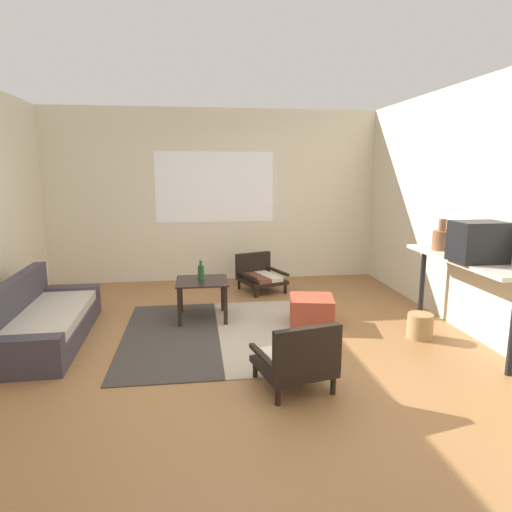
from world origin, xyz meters
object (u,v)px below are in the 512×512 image
(coffee_table, at_px, (202,288))
(glass_bottle, at_px, (201,272))
(console_shelf, at_px, (463,268))
(wicker_basket, at_px, (420,326))
(ottoman_orange, at_px, (311,310))
(armchair_by_window, at_px, (259,274))
(couch, at_px, (41,322))
(clay_vase, at_px, (441,239))
(crt_television, at_px, (478,242))
(armchair_striped_foreground, at_px, (297,359))

(coffee_table, distance_m, glass_bottle, 0.19)
(console_shelf, xyz_separation_m, wicker_basket, (-0.34, 0.16, -0.66))
(ottoman_orange, distance_m, wicker_basket, 1.19)
(console_shelf, bearing_deg, armchair_by_window, 127.41)
(couch, height_order, clay_vase, clay_vase)
(coffee_table, xyz_separation_m, crt_television, (2.62, -1.29, 0.71))
(glass_bottle, bearing_deg, console_shelf, -22.32)
(couch, distance_m, wicker_basket, 3.99)
(armchair_striped_foreground, height_order, glass_bottle, glass_bottle)
(armchair_striped_foreground, xyz_separation_m, console_shelf, (1.89, 0.81, 0.52))
(armchair_striped_foreground, bearing_deg, crt_television, 17.81)
(armchair_striped_foreground, bearing_deg, ottoman_orange, 71.37)
(armchair_striped_foreground, xyz_separation_m, wicker_basket, (1.56, 0.97, -0.13))
(couch, bearing_deg, ottoman_orange, 2.68)
(coffee_table, height_order, crt_television, crt_television)
(armchair_striped_foreground, bearing_deg, couch, 149.66)
(coffee_table, bearing_deg, armchair_striped_foreground, -69.04)
(glass_bottle, bearing_deg, coffee_table, 42.76)
(coffee_table, xyz_separation_m, console_shelf, (2.62, -1.09, 0.41))
(coffee_table, relative_size, console_shelf, 0.36)
(couch, bearing_deg, coffee_table, 16.21)
(armchair_striped_foreground, xyz_separation_m, crt_television, (1.89, 0.61, 0.82))
(console_shelf, bearing_deg, clay_vase, 90.00)
(console_shelf, bearing_deg, armchair_striped_foreground, -156.85)
(couch, bearing_deg, glass_bottle, 16.03)
(armchair_by_window, height_order, console_shelf, console_shelf)
(crt_television, relative_size, clay_vase, 1.35)
(console_shelf, relative_size, crt_television, 3.64)
(armchair_striped_foreground, xyz_separation_m, clay_vase, (1.89, 1.26, 0.75))
(armchair_by_window, xyz_separation_m, console_shelf, (1.76, -2.30, 0.55))
(ottoman_orange, relative_size, glass_bottle, 2.05)
(armchair_by_window, xyz_separation_m, armchair_striped_foreground, (-0.14, -3.11, 0.03))
(armchair_striped_foreground, distance_m, console_shelf, 2.13)
(ottoman_orange, bearing_deg, crt_television, -34.41)
(clay_vase, bearing_deg, ottoman_orange, 168.11)
(armchair_by_window, distance_m, armchair_striped_foreground, 3.11)
(wicker_basket, bearing_deg, glass_bottle, 158.06)
(clay_vase, bearing_deg, couch, 177.97)
(armchair_by_window, relative_size, wicker_basket, 2.92)
(armchair_by_window, xyz_separation_m, clay_vase, (1.76, -1.85, 0.78))
(ottoman_orange, xyz_separation_m, clay_vase, (1.37, -0.29, 0.85))
(armchair_striped_foreground, bearing_deg, coffee_table, 110.96)
(console_shelf, distance_m, wicker_basket, 0.76)
(coffee_table, distance_m, ottoman_orange, 1.32)
(glass_bottle, bearing_deg, crt_television, -26.01)
(couch, distance_m, ottoman_orange, 2.93)
(ottoman_orange, bearing_deg, coffee_table, 164.27)
(coffee_table, distance_m, armchair_striped_foreground, 2.04)
(coffee_table, height_order, armchair_by_window, armchair_by_window)
(ottoman_orange, bearing_deg, console_shelf, -28.20)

